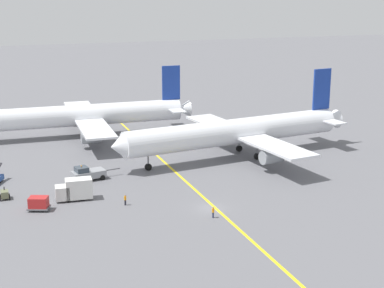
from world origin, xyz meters
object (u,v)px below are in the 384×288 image
object	(u,v)px
gse_catering_truck_tall	(75,189)
ground_crew_marshaller_foreground	(125,200)
pushback_tug	(88,173)
gse_gpu_cart_small	(5,194)
ground_crew_wing_walker_right	(213,212)
airliner_being_pushed	(237,132)
gse_container_dolly_flat	(39,203)
airliner_at_gate_left	(79,116)

from	to	relation	value
gse_catering_truck_tall	ground_crew_marshaller_foreground	size ratio (longest dim) A/B	3.53
pushback_tug	gse_gpu_cart_small	xyz separation A→B (m)	(-14.46, -5.19, -0.43)
ground_crew_marshaller_foreground	ground_crew_wing_walker_right	bearing A→B (deg)	-41.60
ground_crew_marshaller_foreground	gse_catering_truck_tall	bearing A→B (deg)	143.65
airliner_being_pushed	gse_container_dolly_flat	size ratio (longest dim) A/B	13.93
airliner_at_gate_left	ground_crew_wing_walker_right	xyz separation A→B (m)	(9.84, -57.40, -3.94)
airliner_at_gate_left	pushback_tug	bearing A→B (deg)	-97.50
gse_catering_truck_tall	gse_gpu_cart_small	xyz separation A→B (m)	(-10.62, 4.33, -0.96)
airliner_at_gate_left	airliner_being_pushed	bearing A→B (deg)	-47.14
gse_catering_truck_tall	ground_crew_marshaller_foreground	bearing A→B (deg)	-36.35
airliner_at_gate_left	ground_crew_wing_walker_right	bearing A→B (deg)	-80.27
pushback_tug	ground_crew_wing_walker_right	bearing A→B (deg)	-59.90
airliner_at_gate_left	gse_gpu_cart_small	bearing A→B (deg)	-116.24
pushback_tug	gse_catering_truck_tall	distance (m)	10.29
pushback_tug	gse_container_dolly_flat	xyz separation A→B (m)	(-9.82, -12.27, -0.05)
pushback_tug	ground_crew_marshaller_foreground	size ratio (longest dim) A/B	5.35
airliner_being_pushed	pushback_tug	world-z (taller)	airliner_being_pushed
ground_crew_marshaller_foreground	airliner_at_gate_left	bearing A→B (deg)	88.65
gse_catering_truck_tall	gse_container_dolly_flat	bearing A→B (deg)	-155.33
airliner_at_gate_left	pushback_tug	world-z (taller)	airliner_at_gate_left
gse_catering_truck_tall	airliner_being_pushed	bearing A→B (deg)	21.40
pushback_tug	ground_crew_marshaller_foreground	bearing A→B (deg)	-77.69
ground_crew_marshaller_foreground	gse_container_dolly_flat	bearing A→B (deg)	169.37
airliner_being_pushed	gse_gpu_cart_small	size ratio (longest dim) A/B	24.91
airliner_being_pushed	pushback_tug	bearing A→B (deg)	-172.38
airliner_at_gate_left	airliner_being_pushed	world-z (taller)	airliner_being_pushed
airliner_at_gate_left	ground_crew_wing_walker_right	size ratio (longest dim) A/B	31.83
ground_crew_marshaller_foreground	airliner_being_pushed	bearing A→B (deg)	34.13
airliner_being_pushed	ground_crew_marshaller_foreground	distance (m)	33.92
airliner_at_gate_left	gse_gpu_cart_small	world-z (taller)	airliner_at_gate_left
airliner_at_gate_left	ground_crew_marshaller_foreground	world-z (taller)	airliner_at_gate_left
gse_gpu_cart_small	airliner_being_pushed	bearing A→B (deg)	11.60
gse_container_dolly_flat	airliner_at_gate_left	bearing A→B (deg)	72.61
airliner_at_gate_left	ground_crew_marshaller_foreground	distance (m)	47.84
gse_container_dolly_flat	ground_crew_marshaller_foreground	distance (m)	13.27
airliner_being_pushed	ground_crew_wing_walker_right	xyz separation A→B (m)	(-16.88, -28.61, -4.41)
airliner_at_gate_left	gse_catering_truck_tall	bearing A→B (deg)	-100.90
gse_gpu_cart_small	ground_crew_wing_walker_right	xyz separation A→B (m)	(28.64, -19.27, 0.10)
airliner_being_pushed	pushback_tug	xyz separation A→B (m)	(-31.06, -4.15, -4.08)
pushback_tug	ground_crew_marshaller_foreground	distance (m)	15.07
gse_gpu_cart_small	ground_crew_marshaller_foreground	xyz separation A→B (m)	(17.67, -9.52, 0.10)
pushback_tug	gse_container_dolly_flat	world-z (taller)	pushback_tug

